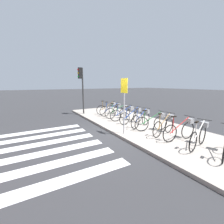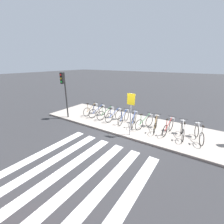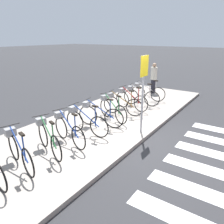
# 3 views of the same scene
# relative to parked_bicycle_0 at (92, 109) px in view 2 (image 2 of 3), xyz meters

# --- Properties ---
(ground_plane) EXTENTS (120.00, 120.00, 0.00)m
(ground_plane) POSITION_rel_parked_bicycle_0_xyz_m (3.64, -1.80, -0.56)
(ground_plane) COLOR #2D2D30
(sidewalk) EXTENTS (13.24, 3.73, 0.12)m
(sidewalk) POSITION_rel_parked_bicycle_0_xyz_m (3.64, 0.07, -0.50)
(sidewalk) COLOR #9E9389
(sidewalk) RESTS_ON ground_plane
(road_crosswalk) EXTENTS (4.95, 8.00, 0.01)m
(road_crosswalk) POSITION_rel_parked_bicycle_0_xyz_m (3.64, -6.69, -0.55)
(road_crosswalk) COLOR silver
(road_crosswalk) RESTS_ON ground_plane
(parked_bicycle_0) EXTENTS (0.46, 1.60, 0.99)m
(parked_bicycle_0) POSITION_rel_parked_bicycle_0_xyz_m (0.00, 0.00, 0.00)
(parked_bicycle_0) COLOR black
(parked_bicycle_0) RESTS_ON sidewalk
(parked_bicycle_1) EXTENTS (0.56, 1.57, 0.99)m
(parked_bicycle_1) POSITION_rel_parked_bicycle_0_xyz_m (0.69, -0.06, 0.00)
(parked_bicycle_1) COLOR black
(parked_bicycle_1) RESTS_ON sidewalk
(parked_bicycle_2) EXTENTS (0.67, 1.53, 0.99)m
(parked_bicycle_2) POSITION_rel_parked_bicycle_0_xyz_m (1.51, -0.09, 0.00)
(parked_bicycle_2) COLOR black
(parked_bicycle_2) RESTS_ON sidewalk
(parked_bicycle_3) EXTENTS (0.56, 1.57, 0.99)m
(parked_bicycle_3) POSITION_rel_parked_bicycle_0_xyz_m (2.19, -0.13, 0.00)
(parked_bicycle_3) COLOR black
(parked_bicycle_3) RESTS_ON sidewalk
(parked_bicycle_4) EXTENTS (0.46, 1.61, 0.99)m
(parked_bicycle_4) POSITION_rel_parked_bicycle_0_xyz_m (2.91, -0.11, 0.00)
(parked_bicycle_4) COLOR black
(parked_bicycle_4) RESTS_ON sidewalk
(parked_bicycle_5) EXTENTS (0.57, 1.57, 0.99)m
(parked_bicycle_5) POSITION_rel_parked_bicycle_0_xyz_m (3.64, -0.10, 0.00)
(parked_bicycle_5) COLOR black
(parked_bicycle_5) RESTS_ON sidewalk
(parked_bicycle_6) EXTENTS (0.66, 1.53, 0.99)m
(parked_bicycle_6) POSITION_rel_parked_bicycle_0_xyz_m (4.41, -0.10, 0.00)
(parked_bicycle_6) COLOR black
(parked_bicycle_6) RESTS_ON sidewalk
(parked_bicycle_7) EXTENTS (0.49, 1.59, 0.99)m
(parked_bicycle_7) POSITION_rel_parked_bicycle_0_xyz_m (5.06, -0.08, 0.00)
(parked_bicycle_7) COLOR black
(parked_bicycle_7) RESTS_ON sidewalk
(parked_bicycle_8) EXTENTS (0.46, 1.60, 0.99)m
(parked_bicycle_8) POSITION_rel_parked_bicycle_0_xyz_m (5.82, -0.05, 0.00)
(parked_bicycle_8) COLOR black
(parked_bicycle_8) RESTS_ON sidewalk
(parked_bicycle_9) EXTENTS (0.53, 1.58, 0.99)m
(parked_bicycle_9) POSITION_rel_parked_bicycle_0_xyz_m (6.55, -0.12, 0.00)
(parked_bicycle_9) COLOR black
(parked_bicycle_9) RESTS_ON sidewalk
(parked_bicycle_10) EXTENTS (0.64, 1.54, 0.99)m
(parked_bicycle_10) POSITION_rel_parked_bicycle_0_xyz_m (7.33, -0.05, 0.00)
(parked_bicycle_10) COLOR black
(parked_bicycle_10) RESTS_ON sidewalk
(traffic_light) EXTENTS (0.24, 0.40, 3.26)m
(traffic_light) POSITION_rel_parked_bicycle_0_xyz_m (-1.14, -1.56, 1.91)
(traffic_light) COLOR #2D2D2D
(traffic_light) RESTS_ON sidewalk
(sign_post) EXTENTS (0.44, 0.07, 2.38)m
(sign_post) POSITION_rel_parked_bicycle_0_xyz_m (4.06, -1.51, 1.18)
(sign_post) COLOR #99999E
(sign_post) RESTS_ON sidewalk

